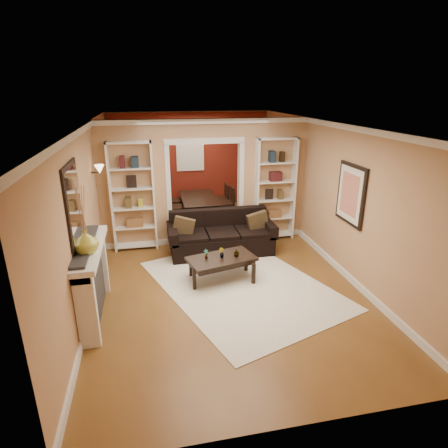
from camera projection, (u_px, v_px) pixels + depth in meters
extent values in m
plane|color=brown|center=(215.00, 262.00, 7.51)|extent=(8.00, 8.00, 0.00)
plane|color=white|center=(214.00, 123.00, 6.59)|extent=(8.00, 8.00, 0.00)
plane|color=tan|center=(190.00, 160.00, 10.73)|extent=(8.00, 0.00, 8.00)
plane|color=tan|center=(294.00, 315.00, 3.36)|extent=(8.00, 0.00, 8.00)
plane|color=tan|center=(90.00, 204.00, 6.62)|extent=(0.00, 8.00, 8.00)
plane|color=tan|center=(325.00, 191.00, 7.47)|extent=(0.00, 8.00, 8.00)
cube|color=tan|center=(205.00, 183.00, 8.15)|extent=(4.50, 0.15, 2.70)
cube|color=maroon|center=(190.00, 161.00, 10.72)|extent=(4.44, 0.04, 2.64)
cube|color=#8CA5CC|center=(190.00, 154.00, 10.60)|extent=(0.78, 0.03, 0.98)
cube|color=white|center=(241.00, 284.00, 6.63)|extent=(3.52, 4.12, 0.01)
cube|color=black|center=(221.00, 233.00, 7.81)|extent=(2.21, 0.95, 0.86)
cube|color=brown|center=(184.00, 227.00, 7.58)|extent=(0.43, 0.23, 0.42)
cube|color=brown|center=(258.00, 222.00, 7.87)|extent=(0.44, 0.17, 0.43)
cube|color=black|center=(222.00, 269.00, 6.73)|extent=(1.30, 0.91, 0.44)
imported|color=#336626|center=(206.00, 254.00, 6.57)|extent=(0.11, 0.10, 0.18)
imported|color=#336626|center=(221.00, 253.00, 6.62)|extent=(0.12, 0.12, 0.18)
imported|color=#336626|center=(236.00, 252.00, 6.68)|extent=(0.13, 0.13, 0.18)
cube|color=white|center=(133.00, 197.00, 7.77)|extent=(0.90, 0.30, 2.30)
cube|color=white|center=(275.00, 190.00, 8.36)|extent=(0.90, 0.30, 2.30)
cube|color=white|center=(95.00, 282.00, 5.53)|extent=(0.32, 1.70, 1.16)
imported|color=#A8AA36|center=(86.00, 242.00, 5.03)|extent=(0.43, 0.43, 0.35)
cube|color=silver|center=(73.00, 203.00, 5.09)|extent=(0.03, 0.95, 1.10)
cube|color=#FFE0A5|center=(96.00, 171.00, 6.99)|extent=(0.18, 0.18, 0.22)
cube|color=black|center=(350.00, 194.00, 6.48)|extent=(0.04, 0.85, 1.05)
imported|color=black|center=(200.00, 208.00, 9.95)|extent=(1.67, 0.93, 0.59)
cube|color=black|center=(180.00, 207.00, 9.52)|extent=(0.51, 0.51, 0.88)
cube|color=black|center=(223.00, 204.00, 9.72)|extent=(0.51, 0.51, 0.93)
cube|color=black|center=(178.00, 201.00, 10.08)|extent=(0.49, 0.49, 0.86)
cube|color=black|center=(218.00, 199.00, 10.29)|extent=(0.52, 0.52, 0.85)
cube|color=#302516|center=(195.00, 142.00, 9.31)|extent=(0.50, 0.50, 0.30)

